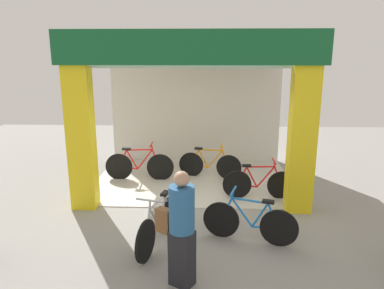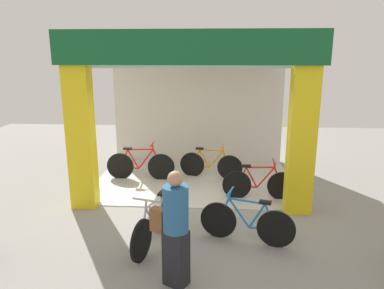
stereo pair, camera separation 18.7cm
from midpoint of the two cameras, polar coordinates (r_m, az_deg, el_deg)
name	(u,v)px [view 1 (the left image)]	position (r m, az deg, el deg)	size (l,w,h in m)	color
ground_plane	(190,208)	(7.62, -0.98, -10.05)	(17.75, 17.75, 0.00)	gray
shop_facade	(193,106)	(8.77, -0.39, 6.11)	(5.07, 3.82, 3.55)	beige
bicycle_inside_0	(210,165)	(9.30, 2.21, -3.17)	(1.60, 0.47, 0.90)	black
bicycle_inside_1	(139,166)	(9.24, -8.88, -3.29)	(1.73, 0.47, 0.95)	black
bicycle_inside_3	(259,183)	(8.11, 9.87, -6.04)	(1.61, 0.44, 0.88)	black
bicycle_parked_0	(250,222)	(6.31, 8.23, -11.97)	(1.57, 0.55, 0.89)	black
bicycle_parked_1	(159,224)	(6.17, -6.15, -12.34)	(0.56, 1.65, 0.93)	black
pedestrian_0	(181,228)	(4.97, -2.85, -12.94)	(0.63, 0.50, 1.65)	black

